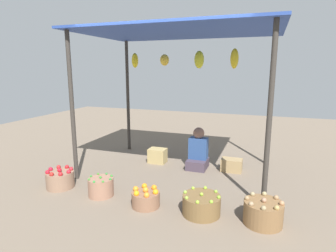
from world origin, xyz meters
TOP-DOWN VIEW (x-y plane):
  - ground_plane at (0.00, 0.00)m, footprint 14.00×14.00m
  - market_stall_structure at (0.00, 0.01)m, footprint 3.34×2.24m
  - vendor_person at (0.31, 0.26)m, footprint 0.36×0.44m
  - basket_red_apples at (-1.54, -1.35)m, footprint 0.43×0.43m
  - basket_green_chilies at (-0.76, -1.39)m, footprint 0.37×0.37m
  - basket_oranges at (-0.00, -1.47)m, footprint 0.39×0.39m
  - basket_limes at (0.77, -1.42)m, footprint 0.49×0.49m
  - basket_potatoes at (1.52, -1.40)m, footprint 0.47×0.47m
  - wooden_crate_near_vendor at (0.93, 0.30)m, footprint 0.38×0.24m
  - wooden_crate_stacked_rear at (-0.53, 0.28)m, footprint 0.34×0.25m

SIDE VIEW (x-z plane):
  - ground_plane at x=0.00m, z-range 0.00..0.00m
  - basket_oranges at x=0.00m, z-range -0.02..0.25m
  - wooden_crate_near_vendor at x=0.93m, z-range 0.00..0.23m
  - basket_limes at x=0.77m, z-range -0.02..0.28m
  - basket_green_chilies at x=-0.76m, z-range -0.01..0.29m
  - basket_red_apples at x=-1.54m, z-range -0.02..0.30m
  - wooden_crate_stacked_rear at x=-0.53m, z-range 0.00..0.29m
  - basket_potatoes at x=1.52m, z-range -0.02..0.31m
  - vendor_person at x=0.31m, z-range -0.09..0.69m
  - market_stall_structure at x=0.00m, z-range 1.03..3.52m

